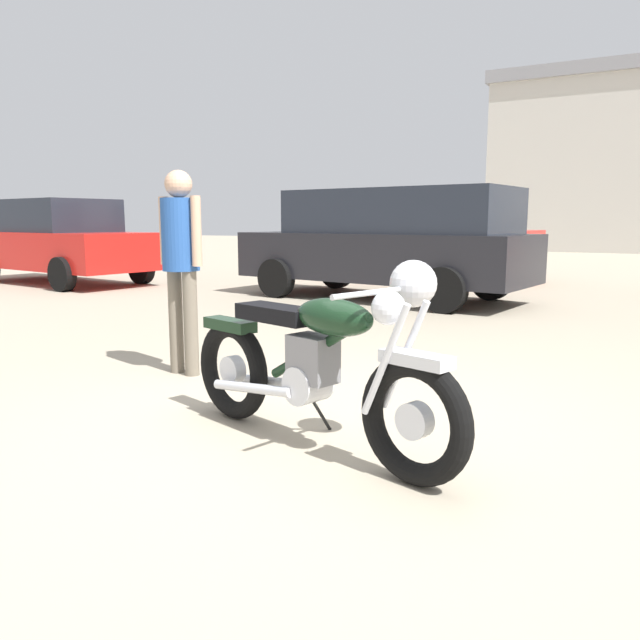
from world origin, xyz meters
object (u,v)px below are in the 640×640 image
Objects in this scene: red_hatchback_near at (420,235)px; silver_sedan_mid at (62,242)px; bystander at (181,251)px; white_estate_far at (389,241)px; vintage_motorcycle at (320,362)px.

silver_sedan_mid is at bearing -139.57° from red_hatchback_near.
bystander is at bearing 154.80° from silver_sedan_mid.
silver_sedan_mid is (-6.78, -0.36, -0.10)m from white_estate_far.
red_hatchback_near is 0.98× the size of white_estate_far.
white_estate_far is 6.79m from silver_sedan_mid.
white_estate_far is at bearing -74.66° from red_hatchback_near.
red_hatchback_near is at bearing -70.26° from white_estate_far.
vintage_motorcycle is 0.40× the size of white_estate_far.
bystander is 5.43m from white_estate_far.
white_estate_far is (-0.11, 5.42, -0.08)m from bystander.
white_estate_far is 1.11× the size of silver_sedan_mid.
red_hatchback_near and white_estate_far have the same top height.
red_hatchback_near is (-2.48, 10.31, 0.45)m from vintage_motorcycle.
vintage_motorcycle is at bearing 155.79° from silver_sedan_mid.
vintage_motorcycle is 0.41× the size of red_hatchback_near.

